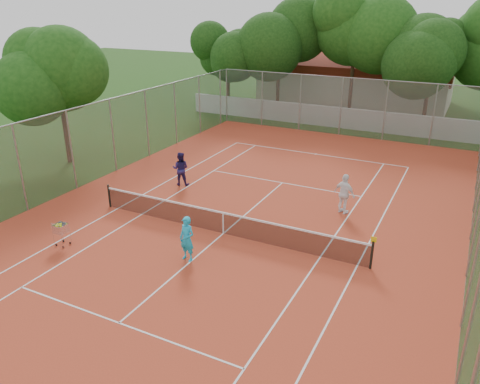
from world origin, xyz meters
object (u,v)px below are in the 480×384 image
at_px(tennis_net, 223,223).
at_px(player_far_right, 344,194).
at_px(player_near, 187,239).
at_px(player_far_left, 181,169).
at_px(clubhouse, 355,78).
at_px(ball_hopper, 62,234).

bearing_deg(tennis_net, player_far_right, 47.67).
relative_size(player_near, player_far_left, 0.98).
relative_size(clubhouse, player_far_right, 8.98).
bearing_deg(player_near, tennis_net, 94.63).
bearing_deg(player_far_left, player_far_right, 163.89).
relative_size(tennis_net, player_near, 6.97).
xyz_separation_m(player_near, player_far_right, (3.98, 6.57, 0.06)).
xyz_separation_m(player_near, player_far_left, (-4.39, 6.21, 0.02)).
distance_m(tennis_net, player_far_right, 5.66).
height_order(tennis_net, player_far_right, player_far_right).
relative_size(clubhouse, ball_hopper, 16.65).
height_order(clubhouse, ball_hopper, clubhouse).
distance_m(clubhouse, ball_hopper, 32.85).
height_order(player_far_left, player_far_right, player_far_right).
bearing_deg(clubhouse, player_near, -86.67).
bearing_deg(player_near, clubhouse, 102.07).
xyz_separation_m(player_far_left, ball_hopper, (-0.52, -7.48, -0.37)).
bearing_deg(player_near, player_far_right, 67.56).
relative_size(player_far_right, ball_hopper, 1.86).
xyz_separation_m(clubhouse, player_near, (1.83, -31.39, -1.33)).
bearing_deg(player_far_left, clubhouse, -114.36).
relative_size(tennis_net, ball_hopper, 12.06).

